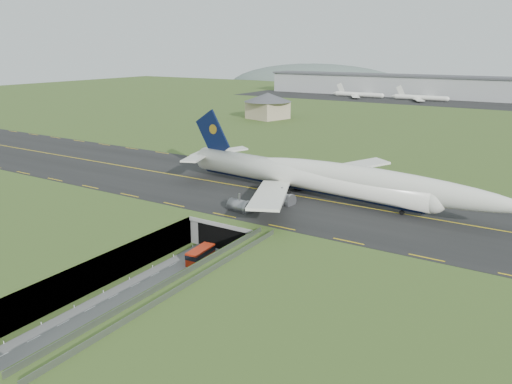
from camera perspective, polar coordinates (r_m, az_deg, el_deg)
The scene contains 10 objects.
ground at distance 98.25m, azimuth -6.74°, elevation -8.17°, with size 900.00×900.00×0.00m, color #445D25.
airfield_deck at distance 97.06m, azimuth -6.79°, elevation -6.56°, with size 800.00×800.00×6.00m, color gray.
trench_road at distance 93.08m, azimuth -9.65°, elevation -9.68°, with size 12.00×75.00×0.20m, color slate.
taxiway at distance 121.90m, azimuth 2.87°, elevation -0.15°, with size 800.00×44.00×0.18m, color black.
tunnel_portal at distance 109.50m, azimuth -1.33°, elevation -3.57°, with size 17.00×22.30×6.00m.
guideway at distance 76.43m, azimuth -9.39°, elevation -11.32°, with size 3.00×53.00×7.05m.
jumbo_jet at distance 116.97m, azimuth 7.69°, elevation 1.57°, with size 87.55×57.27×19.04m.
shuttle_tram at distance 98.23m, azimuth -6.35°, elevation -7.17°, with size 3.20×7.10×2.83m.
service_building at distance 251.54m, azimuth 1.35°, elevation 10.08°, with size 29.06×29.06×12.87m.
cargo_terminal at distance 373.96m, azimuth 23.67°, elevation 10.82°, with size 320.00×67.00×15.60m.
Camera 1 is at (56.84, -69.26, 40.34)m, focal length 35.00 mm.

